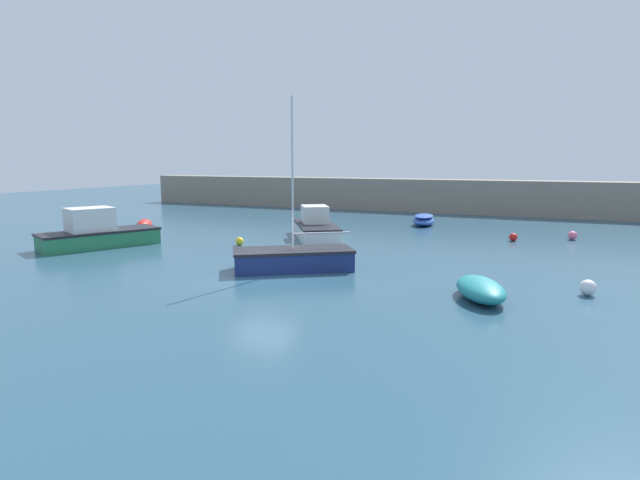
{
  "coord_description": "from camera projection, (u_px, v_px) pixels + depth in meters",
  "views": [
    {
      "loc": [
        9.83,
        -16.61,
        4.52
      ],
      "look_at": [
        -0.28,
        6.12,
        0.57
      ],
      "focal_mm": 28.0,
      "sensor_mm": 36.0,
      "label": 1
    }
  ],
  "objects": [
    {
      "name": "mooring_buoy_pink",
      "position": [
        573.0,
        235.0,
        28.85
      ],
      "size": [
        0.5,
        0.5,
        0.5
      ],
      "primitive_type": "sphere",
      "color": "#EA668C",
      "rests_on": "ground_plane"
    },
    {
      "name": "mooring_buoy_white",
      "position": [
        588.0,
        288.0,
        16.9
      ],
      "size": [
        0.54,
        0.54,
        0.54
      ],
      "primitive_type": "sphere",
      "color": "white",
      "rests_on": "ground_plane"
    },
    {
      "name": "open_tender_yellow",
      "position": [
        480.0,
        289.0,
        16.39
      ],
      "size": [
        2.43,
        3.23,
        0.7
      ],
      "rotation": [
        0.0,
        0.0,
        1.97
      ],
      "color": "teal",
      "rests_on": "ground_plane"
    },
    {
      "name": "rowboat_with_red_cover",
      "position": [
        424.0,
        220.0,
        35.37
      ],
      "size": [
        1.84,
        3.3,
        0.77
      ],
      "rotation": [
        0.0,
        0.0,
        1.7
      ],
      "color": "#2D56B7",
      "rests_on": "ground_plane"
    },
    {
      "name": "harbor_breakwater",
      "position": [
        423.0,
        195.0,
        44.91
      ],
      "size": [
        57.8,
        2.67,
        2.91
      ],
      "primitive_type": "cube",
      "color": "gray",
      "rests_on": "ground_plane"
    },
    {
      "name": "motorboat_grey_hull",
      "position": [
        316.0,
        227.0,
        29.4
      ],
      "size": [
        4.87,
        5.98,
        1.9
      ],
      "rotation": [
        0.0,
        0.0,
        5.28
      ],
      "color": "white",
      "rests_on": "ground_plane"
    },
    {
      "name": "sailboat_tall_mast",
      "position": [
        293.0,
        259.0,
        20.86
      ],
      "size": [
        5.17,
        4.38,
        7.09
      ],
      "rotation": [
        0.0,
        0.0,
        3.74
      ],
      "color": "navy",
      "rests_on": "ground_plane"
    },
    {
      "name": "cabin_cruiser_white",
      "position": [
        97.0,
        233.0,
        26.28
      ],
      "size": [
        4.32,
        6.27,
        2.12
      ],
      "rotation": [
        0.0,
        0.0,
        1.16
      ],
      "color": "#287A4C",
      "rests_on": "ground_plane"
    },
    {
      "name": "mooring_buoy_red",
      "position": [
        513.0,
        237.0,
        28.39
      ],
      "size": [
        0.46,
        0.46,
        0.46
      ],
      "primitive_type": "sphere",
      "color": "red",
      "rests_on": "ground_plane"
    },
    {
      "name": "mooring_buoy_yellow",
      "position": [
        240.0,
        241.0,
        26.99
      ],
      "size": [
        0.44,
        0.44,
        0.44
      ],
      "primitive_type": "sphere",
      "color": "yellow",
      "rests_on": "ground_plane"
    },
    {
      "name": "ground_plane",
      "position": [
        263.0,
        279.0,
        19.66
      ],
      "size": [
        120.0,
        120.0,
        0.2
      ],
      "primitive_type": "cube",
      "color": "#284C60"
    },
    {
      "name": "fishing_dinghy_green",
      "position": [
        144.0,
        226.0,
        31.5
      ],
      "size": [
        1.8,
        2.18,
        0.89
      ],
      "rotation": [
        0.0,
        0.0,
        5.25
      ],
      "color": "red",
      "rests_on": "ground_plane"
    }
  ]
}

